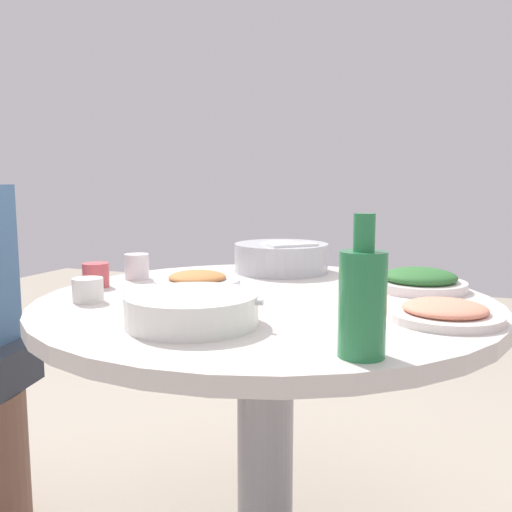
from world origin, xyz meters
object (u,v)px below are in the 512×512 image
object	(u,v)px
dish_tofu_braise	(197,281)
dish_shrimp	(445,312)
tea_cup_far	(96,275)
tea_cup_near	(137,266)
soup_bowl	(192,310)
dish_greens	(420,281)
rice_bowl	(281,257)
green_bottle	(362,300)
tea_cup_side	(88,290)
round_dining_table	(266,352)

from	to	relation	value
dish_tofu_braise	dish_shrimp	world-z (taller)	dish_tofu_braise
tea_cup_far	tea_cup_near	bearing A→B (deg)	76.34
soup_bowl	dish_greens	world-z (taller)	soup_bowl
tea_cup_near	rice_bowl	bearing A→B (deg)	38.01
dish_greens	tea_cup_far	world-z (taller)	tea_cup_far
soup_bowl	tea_cup_far	size ratio (longest dim) A/B	4.13
green_bottle	dish_shrimp	bearing A→B (deg)	68.54
dish_greens	dish_tofu_braise	bearing A→B (deg)	-163.11
dish_greens	tea_cup_side	xyz separation A→B (m)	(-0.72, -0.43, 0.00)
dish_greens	tea_cup_near	bearing A→B (deg)	-171.16
dish_tofu_braise	tea_cup_side	xyz separation A→B (m)	(-0.16, -0.26, 0.01)
tea_cup_side	tea_cup_near	bearing A→B (deg)	102.04
tea_cup_near	dish_tofu_braise	bearing A→B (deg)	-12.46
dish_shrimp	tea_cup_far	xyz separation A→B (m)	(-0.90, 0.05, 0.02)
tea_cup_near	tea_cup_side	bearing A→B (deg)	-77.96
soup_bowl	dish_shrimp	distance (m)	0.52
round_dining_table	dish_greens	xyz separation A→B (m)	(0.35, 0.23, 0.17)
soup_bowl	dish_greens	size ratio (longest dim) A/B	1.21
dish_greens	tea_cup_side	world-z (taller)	dish_greens
soup_bowl	tea_cup_far	xyz separation A→B (m)	(-0.43, 0.26, 0.00)
tea_cup_near	dish_shrimp	bearing A→B (deg)	-12.53
soup_bowl	dish_greens	bearing A→B (deg)	53.40
soup_bowl	green_bottle	world-z (taller)	green_bottle
rice_bowl	dish_tofu_braise	size ratio (longest dim) A/B	1.27
tea_cup_far	dish_tofu_braise	bearing A→B (deg)	20.39
dish_shrimp	dish_greens	distance (m)	0.32
round_dining_table	soup_bowl	size ratio (longest dim) A/B	3.83
round_dining_table	tea_cup_side	distance (m)	0.46
soup_bowl	dish_tofu_braise	distance (m)	0.40
tea_cup_far	tea_cup_side	distance (m)	0.19
dish_tofu_braise	round_dining_table	bearing A→B (deg)	-15.56
round_dining_table	dish_tofu_braise	world-z (taller)	dish_tofu_braise
rice_bowl	dish_shrimp	distance (m)	0.69
tea_cup_side	dish_shrimp	bearing A→B (deg)	8.36
soup_bowl	tea_cup_side	bearing A→B (deg)	163.05
dish_tofu_braise	green_bottle	bearing A→B (deg)	-40.18
dish_tofu_braise	tea_cup_side	size ratio (longest dim) A/B	3.23
tea_cup_side	dish_tofu_braise	bearing A→B (deg)	58.83
round_dining_table	dish_tofu_braise	distance (m)	0.28
dish_tofu_braise	green_bottle	distance (m)	0.69
rice_bowl	dish_tofu_braise	bearing A→B (deg)	-111.91
rice_bowl	tea_cup_far	xyz separation A→B (m)	(-0.39, -0.42, -0.01)
dish_tofu_braise	tea_cup_side	bearing A→B (deg)	-121.17
dish_shrimp	tea_cup_side	bearing A→B (deg)	-171.64
dish_shrimp	green_bottle	bearing A→B (deg)	-111.46
dish_tofu_braise	tea_cup_near	xyz separation A→B (m)	(-0.22, 0.05, 0.02)
round_dining_table	tea_cup_side	world-z (taller)	tea_cup_side
dish_greens	soup_bowl	bearing A→B (deg)	-126.60
tea_cup_side	round_dining_table	bearing A→B (deg)	27.83
dish_tofu_braise	tea_cup_far	world-z (taller)	tea_cup_far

